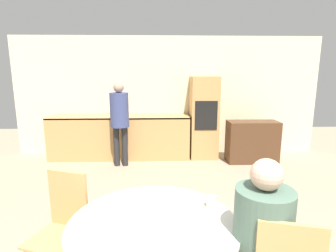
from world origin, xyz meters
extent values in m
cube|color=beige|center=(0.00, 5.18, 1.30)|extent=(6.73, 0.05, 2.60)
cube|color=tan|center=(-1.04, 4.84, 0.46)|extent=(2.95, 0.60, 0.92)
cube|color=black|center=(-1.04, 4.84, 0.90)|extent=(2.95, 0.60, 0.03)
cube|color=tan|center=(0.77, 4.85, 0.87)|extent=(0.57, 0.58, 1.74)
cube|color=black|center=(0.77, 4.55, 0.96)|extent=(0.46, 0.01, 0.60)
cube|color=#51331E|center=(1.72, 4.48, 0.43)|extent=(1.02, 0.45, 0.85)
cylinder|color=silver|center=(-0.23, 1.02, 0.74)|extent=(1.22, 1.22, 0.03)
cylinder|color=tan|center=(-1.15, 1.51, 0.22)|extent=(0.04, 0.04, 0.43)
cube|color=tan|center=(-1.05, 1.30, 0.44)|extent=(0.51, 0.51, 0.02)
cube|color=tan|center=(-0.99, 1.48, 0.71)|extent=(0.37, 0.15, 0.51)
cylinder|color=#4C6656|center=(0.49, 0.84, 0.81)|extent=(0.38, 0.38, 0.52)
sphere|color=tan|center=(0.49, 0.84, 1.17)|extent=(0.20, 0.20, 0.20)
cylinder|color=#262628|center=(-1.03, 4.32, 0.39)|extent=(0.11, 0.11, 0.79)
cylinder|color=#262628|center=(-0.87, 4.32, 0.39)|extent=(0.11, 0.11, 0.79)
cylinder|color=#3D477A|center=(-0.95, 4.32, 1.12)|extent=(0.36, 0.36, 0.66)
sphere|color=tan|center=(-0.95, 4.32, 1.55)|extent=(0.20, 0.20, 0.20)
cylinder|color=beige|center=(0.22, 1.21, 0.80)|extent=(0.08, 0.08, 0.10)
cylinder|color=white|center=(-0.23, 0.97, 0.78)|extent=(0.16, 0.16, 0.05)
cylinder|color=white|center=(0.00, 1.02, 0.78)|extent=(0.12, 0.12, 0.05)
cylinder|color=white|center=(-0.54, 1.29, 0.79)|extent=(0.03, 0.03, 0.07)
cylinder|color=silver|center=(-0.54, 1.29, 0.83)|extent=(0.03, 0.03, 0.01)
camera|label=1|loc=(-0.18, -0.69, 1.79)|focal=28.00mm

